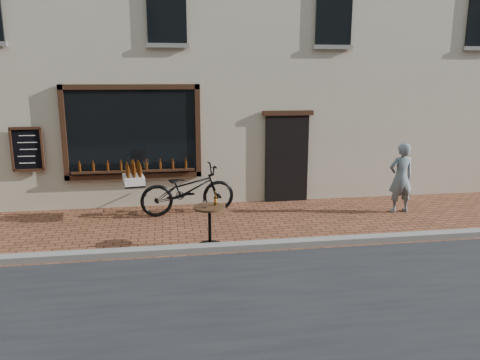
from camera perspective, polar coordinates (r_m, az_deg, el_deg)
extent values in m
plane|color=brown|center=(8.60, -1.00, -8.99)|extent=(90.00, 90.00, 0.00)
cube|color=slate|center=(8.76, -1.18, -8.15)|extent=(90.00, 0.25, 0.12)
cube|color=#B7AB90|center=(14.58, -4.88, 19.79)|extent=(28.00, 6.00, 10.00)
cube|color=black|center=(11.47, -12.99, 5.70)|extent=(3.00, 0.06, 2.00)
cube|color=black|center=(11.38, -13.26, 10.99)|extent=(3.24, 0.10, 0.12)
cube|color=black|center=(11.62, -12.74, 0.50)|extent=(3.24, 0.10, 0.12)
cube|color=black|center=(11.66, -20.69, 5.32)|extent=(0.12, 0.10, 2.24)
cube|color=black|center=(11.45, -5.15, 5.96)|extent=(0.12, 0.10, 2.24)
cube|color=black|center=(11.55, -12.78, 1.08)|extent=(2.90, 0.16, 0.05)
cube|color=black|center=(11.95, 5.70, 2.59)|extent=(1.10, 0.10, 2.20)
cube|color=black|center=(11.78, 5.86, 8.13)|extent=(1.30, 0.10, 0.12)
cube|color=black|center=(11.92, -24.51, 3.43)|extent=(0.62, 0.04, 0.92)
cylinder|color=#3D1C07|center=(11.68, -18.94, 1.43)|extent=(0.06, 0.06, 0.19)
cylinder|color=#3D1C07|center=(11.63, -17.43, 1.49)|extent=(0.06, 0.06, 0.19)
cylinder|color=#3D1C07|center=(11.58, -15.90, 1.55)|extent=(0.06, 0.06, 0.19)
cylinder|color=#3D1C07|center=(11.55, -14.36, 1.60)|extent=(0.06, 0.06, 0.19)
cylinder|color=#3D1C07|center=(11.52, -12.81, 1.66)|extent=(0.06, 0.06, 0.19)
cylinder|color=#3D1C07|center=(11.51, -11.26, 1.72)|extent=(0.06, 0.06, 0.19)
cylinder|color=#3D1C07|center=(11.50, -9.70, 1.77)|extent=(0.06, 0.06, 0.19)
cylinder|color=#3D1C07|center=(11.50, -8.15, 1.82)|extent=(0.06, 0.06, 0.19)
cylinder|color=#3D1C07|center=(11.51, -6.59, 1.88)|extent=(0.06, 0.06, 0.19)
cube|color=black|center=(11.47, -8.94, 19.65)|extent=(0.90, 0.06, 1.40)
cube|color=black|center=(12.18, 11.39, 19.13)|extent=(0.90, 0.06, 1.40)
imported|color=black|center=(10.92, -6.38, -1.18)|extent=(2.29, 1.11, 1.16)
cube|color=black|center=(10.70, -12.81, -0.51)|extent=(0.53, 0.68, 0.04)
cube|color=beige|center=(10.68, -12.84, 0.06)|extent=(0.53, 0.70, 0.18)
cylinder|color=#3D1C07|center=(10.42, -12.07, 0.98)|extent=(0.07, 0.07, 0.24)
cylinder|color=#3D1C07|center=(10.41, -12.77, 0.94)|extent=(0.07, 0.07, 0.24)
cylinder|color=#3D1C07|center=(10.40, -13.48, 0.89)|extent=(0.07, 0.07, 0.24)
cylinder|color=#3D1C07|center=(10.57, -12.16, 1.14)|extent=(0.07, 0.07, 0.24)
cylinder|color=#3D1C07|center=(10.56, -12.85, 1.10)|extent=(0.07, 0.07, 0.24)
cylinder|color=#3D1C07|center=(10.55, -13.55, 1.05)|extent=(0.07, 0.07, 0.24)
cylinder|color=#3D1C07|center=(10.72, -12.25, 1.30)|extent=(0.07, 0.07, 0.24)
cylinder|color=#3D1C07|center=(10.71, -12.93, 1.25)|extent=(0.07, 0.07, 0.24)
cylinder|color=#3D1C07|center=(10.70, -13.62, 1.21)|extent=(0.07, 0.07, 0.24)
cylinder|color=#3D1C07|center=(10.87, -12.34, 1.45)|extent=(0.07, 0.07, 0.24)
cylinder|color=#3D1C07|center=(10.86, -13.01, 1.40)|extent=(0.07, 0.07, 0.24)
cylinder|color=black|center=(9.01, -3.67, -7.89)|extent=(0.44, 0.44, 0.03)
cylinder|color=black|center=(8.88, -3.71, -5.67)|extent=(0.06, 0.06, 0.71)
cylinder|color=black|center=(8.77, -3.74, -3.35)|extent=(0.61, 0.61, 0.04)
cylinder|color=gold|center=(8.81, -3.01, -2.50)|extent=(0.06, 0.06, 0.06)
cylinder|color=white|center=(8.67, -4.37, -2.96)|extent=(0.08, 0.08, 0.13)
imported|color=slate|center=(11.58, 19.01, 0.24)|extent=(0.62, 0.42, 1.65)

